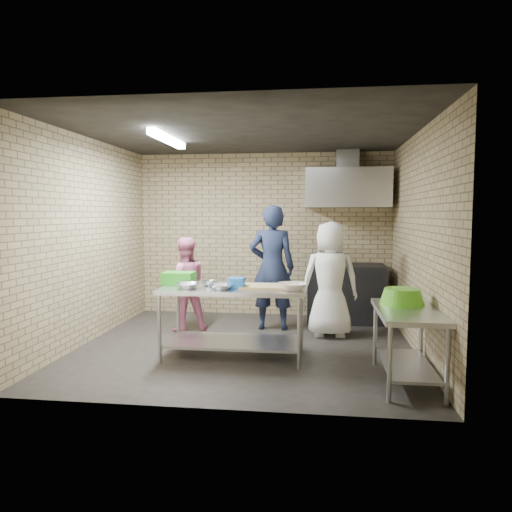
{
  "coord_description": "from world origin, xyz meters",
  "views": [
    {
      "loc": [
        0.89,
        -5.96,
        1.7
      ],
      "look_at": [
        0.1,
        0.2,
        1.15
      ],
      "focal_mm": 33.59,
      "sensor_mm": 36.0,
      "label": 1
    }
  ],
  "objects": [
    {
      "name": "floor",
      "position": [
        0.0,
        0.0,
        0.0
      ],
      "size": [
        4.2,
        4.2,
        0.0
      ],
      "primitive_type": "plane",
      "color": "black",
      "rests_on": "ground"
    },
    {
      "name": "ceiling",
      "position": [
        0.0,
        0.0,
        2.7
      ],
      "size": [
        4.2,
        4.2,
        0.0
      ],
      "primitive_type": "plane",
      "rotation": [
        3.14,
        0.0,
        0.0
      ],
      "color": "black",
      "rests_on": "ground"
    },
    {
      "name": "back_wall",
      "position": [
        0.0,
        2.0,
        1.35
      ],
      "size": [
        4.2,
        0.06,
        2.7
      ],
      "primitive_type": "cube",
      "color": "tan",
      "rests_on": "ground"
    },
    {
      "name": "front_wall",
      "position": [
        0.0,
        -2.0,
        1.35
      ],
      "size": [
        4.2,
        0.06,
        2.7
      ],
      "primitive_type": "cube",
      "color": "tan",
      "rests_on": "ground"
    },
    {
      "name": "left_wall",
      "position": [
        -2.1,
        0.0,
        1.35
      ],
      "size": [
        0.06,
        4.0,
        2.7
      ],
      "primitive_type": "cube",
      "color": "tan",
      "rests_on": "ground"
    },
    {
      "name": "right_wall",
      "position": [
        2.1,
        0.0,
        1.35
      ],
      "size": [
        0.06,
        4.0,
        2.7
      ],
      "primitive_type": "cube",
      "color": "tan",
      "rests_on": "ground"
    },
    {
      "name": "prep_table",
      "position": [
        -0.08,
        -0.45,
        0.42
      ],
      "size": [
        1.68,
        0.84,
        0.84
      ],
      "primitive_type": "cube",
      "color": "#B5B8BD",
      "rests_on": "floor"
    },
    {
      "name": "side_counter",
      "position": [
        1.8,
        -1.1,
        0.38
      ],
      "size": [
        0.6,
        1.2,
        0.75
      ],
      "primitive_type": "cube",
      "color": "silver",
      "rests_on": "floor"
    },
    {
      "name": "stove",
      "position": [
        1.35,
        1.65,
        0.45
      ],
      "size": [
        1.2,
        0.7,
        0.9
      ],
      "primitive_type": "cube",
      "color": "black",
      "rests_on": "floor"
    },
    {
      "name": "range_hood",
      "position": [
        1.35,
        1.7,
        2.1
      ],
      "size": [
        1.3,
        0.6,
        0.6
      ],
      "primitive_type": "cube",
      "color": "silver",
      "rests_on": "back_wall"
    },
    {
      "name": "hood_duct",
      "position": [
        1.35,
        1.85,
        2.55
      ],
      "size": [
        0.35,
        0.3,
        0.3
      ],
      "primitive_type": "cube",
      "color": "#A5A8AD",
      "rests_on": "back_wall"
    },
    {
      "name": "wall_shelf",
      "position": [
        1.65,
        1.89,
        1.92
      ],
      "size": [
        0.8,
        0.2,
        0.04
      ],
      "primitive_type": "cube",
      "color": "#3F2B19",
      "rests_on": "back_wall"
    },
    {
      "name": "fluorescent_fixture",
      "position": [
        -1.0,
        0.0,
        2.64
      ],
      "size": [
        0.1,
        1.25,
        0.08
      ],
      "primitive_type": "cube",
      "color": "white",
      "rests_on": "ceiling"
    },
    {
      "name": "green_crate",
      "position": [
        -0.78,
        -0.33,
        0.91
      ],
      "size": [
        0.37,
        0.28,
        0.15
      ],
      "primitive_type": "cube",
      "color": "green",
      "rests_on": "prep_table"
    },
    {
      "name": "blue_tub",
      "position": [
        -0.03,
        -0.55,
        0.9
      ],
      "size": [
        0.19,
        0.19,
        0.12
      ],
      "primitive_type": "cube",
      "color": "blue",
      "rests_on": "prep_table"
    },
    {
      "name": "cutting_board",
      "position": [
        0.27,
        -0.47,
        0.85
      ],
      "size": [
        0.51,
        0.39,
        0.03
      ],
      "primitive_type": "cube",
      "color": "tan",
      "rests_on": "prep_table"
    },
    {
      "name": "mixing_bowl_a",
      "position": [
        -0.58,
        -0.65,
        0.87
      ],
      "size": [
        0.31,
        0.31,
        0.06
      ],
      "primitive_type": "imported",
      "rotation": [
        0.0,
        0.0,
        0.22
      ],
      "color": "#B7B9BE",
      "rests_on": "prep_table"
    },
    {
      "name": "mixing_bowl_b",
      "position": [
        -0.38,
        -0.4,
        0.87
      ],
      "size": [
        0.24,
        0.24,
        0.06
      ],
      "primitive_type": "imported",
      "rotation": [
        0.0,
        0.0,
        0.22
      ],
      "color": "silver",
      "rests_on": "prep_table"
    },
    {
      "name": "mixing_bowl_c",
      "position": [
        -0.18,
        -0.67,
        0.87
      ],
      "size": [
        0.29,
        0.29,
        0.06
      ],
      "primitive_type": "imported",
      "rotation": [
        0.0,
        0.0,
        0.22
      ],
      "color": "silver",
      "rests_on": "prep_table"
    },
    {
      "name": "ceramic_bowl",
      "position": [
        0.62,
        -0.6,
        0.88
      ],
      "size": [
        0.38,
        0.38,
        0.08
      ],
      "primitive_type": "imported",
      "rotation": [
        0.0,
        0.0,
        0.22
      ],
      "color": "beige",
      "rests_on": "prep_table"
    },
    {
      "name": "green_basin",
      "position": [
        1.78,
        -0.85,
        0.83
      ],
      "size": [
        0.46,
        0.46,
        0.17
      ],
      "primitive_type": null,
      "color": "#59C626",
      "rests_on": "side_counter"
    },
    {
      "name": "bottle_green",
      "position": [
        1.8,
        1.89,
        2.02
      ],
      "size": [
        0.06,
        0.06,
        0.15
      ],
      "primitive_type": "cylinder",
      "color": "green",
      "rests_on": "wall_shelf"
    },
    {
      "name": "man_navy",
      "position": [
        0.24,
        0.98,
        0.91
      ],
      "size": [
        0.68,
        0.47,
        1.83
      ],
      "primitive_type": "imported",
      "rotation": [
        0.0,
        0.0,
        3.19
      ],
      "color": "#141B33",
      "rests_on": "floor"
    },
    {
      "name": "woman_pink",
      "position": [
        -1.02,
        0.74,
        0.68
      ],
      "size": [
        0.82,
        0.75,
        1.36
      ],
      "primitive_type": "imported",
      "rotation": [
        0.0,
        0.0,
        3.58
      ],
      "color": "pink",
      "rests_on": "floor"
    },
    {
      "name": "woman_white",
      "position": [
        1.07,
        0.66,
        0.8
      ],
      "size": [
        0.81,
        0.56,
        1.6
      ],
      "primitive_type": "imported",
      "rotation": [
        0.0,
        0.0,
        3.2
      ],
      "color": "white",
      "rests_on": "floor"
    }
  ]
}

